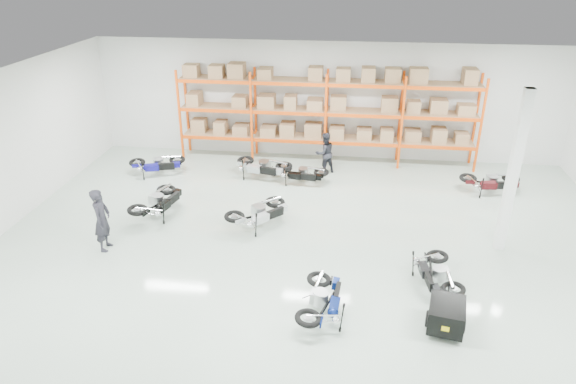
# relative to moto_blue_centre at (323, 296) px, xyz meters

# --- Properties ---
(room) EXTENTS (18.00, 18.00, 18.00)m
(room) POSITION_rel_moto_blue_centre_xyz_m (-0.52, 3.02, 1.72)
(room) COLOR #A8BBAA
(room) RESTS_ON ground
(pallet_rack) EXTENTS (11.28, 0.98, 3.62)m
(pallet_rack) POSITION_rel_moto_blue_centre_xyz_m (-0.52, 9.47, 1.73)
(pallet_rack) COLOR #F04D0C
(pallet_rack) RESTS_ON ground
(structural_column) EXTENTS (0.25, 0.25, 4.50)m
(structural_column) POSITION_rel_moto_blue_centre_xyz_m (4.68, 3.52, 1.72)
(structural_column) COLOR white
(structural_column) RESTS_ON ground
(moto_blue_centre) EXTENTS (1.01, 1.81, 1.13)m
(moto_blue_centre) POSITION_rel_moto_blue_centre_xyz_m (0.00, 0.00, 0.00)
(moto_blue_centre) COLOR #07144A
(moto_blue_centre) RESTS_ON ground
(moto_silver_left) EXTENTS (1.89, 1.93, 1.17)m
(moto_silver_left) POSITION_rel_moto_blue_centre_xyz_m (-2.14, 3.96, 0.02)
(moto_silver_left) COLOR silver
(moto_silver_left) RESTS_ON ground
(moto_black_far_left) EXTENTS (1.33, 2.01, 1.19)m
(moto_black_far_left) POSITION_rel_moto_blue_centre_xyz_m (-5.39, 4.30, 0.03)
(moto_black_far_left) COLOR black
(moto_black_far_left) RESTS_ON ground
(moto_touring_right) EXTENTS (1.03, 1.76, 1.08)m
(moto_touring_right) POSITION_rel_moto_blue_centre_xyz_m (2.67, 1.43, -0.02)
(moto_touring_right) COLOR black
(moto_touring_right) RESTS_ON ground
(trailer) EXTENTS (0.91, 1.62, 0.66)m
(trailer) POSITION_rel_moto_blue_centre_xyz_m (2.67, -0.17, -0.14)
(trailer) COLOR black
(trailer) RESTS_ON ground
(moto_back_a) EXTENTS (1.92, 1.35, 1.13)m
(moto_back_a) POSITION_rel_moto_blue_centre_xyz_m (-6.56, 7.34, -0.00)
(moto_back_a) COLOR navy
(moto_back_a) RESTS_ON ground
(moto_back_b) EXTENTS (2.01, 1.34, 1.19)m
(moto_back_b) POSITION_rel_moto_blue_centre_xyz_m (-2.69, 7.53, 0.03)
(moto_back_b) COLOR #ACB1B6
(moto_back_b) RESTS_ON ground
(moto_back_c) EXTENTS (1.72, 1.05, 1.05)m
(moto_back_c) POSITION_rel_moto_blue_centre_xyz_m (-1.22, 7.21, -0.04)
(moto_back_c) COLOR black
(moto_back_c) RESTS_ON ground
(moto_back_d) EXTENTS (1.83, 1.05, 1.13)m
(moto_back_d) POSITION_rel_moto_blue_centre_xyz_m (5.26, 7.21, 0.00)
(moto_back_d) COLOR #470E13
(moto_back_d) RESTS_ON ground
(person_left) EXTENTS (0.48, 0.68, 1.80)m
(person_left) POSITION_rel_moto_blue_centre_xyz_m (-6.15, 2.13, 0.37)
(person_left) COLOR black
(person_left) RESTS_ON ground
(person_back) EXTENTS (0.95, 0.89, 1.54)m
(person_back) POSITION_rel_moto_blue_centre_xyz_m (-0.47, 8.27, 0.24)
(person_back) COLOR black
(person_back) RESTS_ON ground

